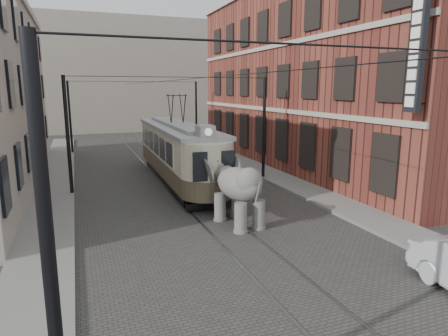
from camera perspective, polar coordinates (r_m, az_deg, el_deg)
name	(u,v)px	position (r m, az deg, el deg)	size (l,w,h in m)	color
ground	(214,218)	(16.73, -1.41, -7.27)	(120.00, 120.00, 0.00)	#3E3B39
tram_rails	(214,218)	(16.73, -1.41, -7.23)	(1.54, 80.00, 0.02)	slate
sidewalk_right	(334,203)	(19.42, 15.63, -4.82)	(2.00, 60.00, 0.15)	slate
sidewalk_left	(45,237)	(15.94, -24.36, -9.00)	(2.00, 60.00, 0.15)	slate
brick_building	(321,79)	(28.94, 13.80, 12.34)	(8.00, 26.00, 12.00)	maroon
distant_block	(114,76)	(55.26, -15.51, 12.67)	(28.00, 10.00, 14.00)	#9D9482
catenary	(179,135)	(20.73, -6.52, 4.79)	(11.00, 30.20, 6.00)	black
tram	(178,139)	(23.15, -6.71, 4.24)	(2.61, 12.63, 5.01)	beige
elephant	(239,193)	(15.67, 2.16, -3.67)	(2.31, 4.19, 2.57)	slate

